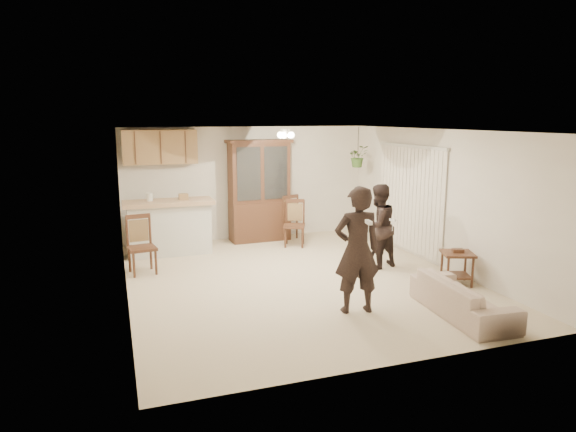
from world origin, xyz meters
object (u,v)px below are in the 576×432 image
object	(u,v)px
chair_bar	(142,257)
chair_hutch_right	(285,225)
adult	(357,250)
sofa	(463,290)
chair_hutch_left	(294,233)
china_hutch	(259,191)
side_table	(457,268)
child	(378,231)

from	to	relation	value
chair_bar	chair_hutch_right	xyz separation A→B (m)	(3.24, 1.75, -0.00)
adult	chair_bar	xyz separation A→B (m)	(-2.74, 2.84, -0.61)
sofa	chair_hutch_left	size ratio (longest dim) A/B	1.91
china_hutch	chair_hutch_left	size ratio (longest dim) A/B	2.26
sofa	chair_hutch_right	distance (m)	5.26
adult	china_hutch	world-z (taller)	china_hutch
sofa	chair_hutch_left	xyz separation A→B (m)	(-0.90, 4.42, -0.09)
side_table	chair_hutch_left	distance (m)	3.66
side_table	chair_hutch_right	world-z (taller)	chair_hutch_right
adult	child	size ratio (longest dim) A/B	1.33
sofa	side_table	world-z (taller)	sofa
sofa	child	size ratio (longest dim) A/B	1.39
adult	chair_bar	bearing A→B (deg)	-38.88
sofa	china_hutch	world-z (taller)	china_hutch
adult	chair_hutch_right	world-z (taller)	adult
adult	chair_bar	world-z (taller)	adult
china_hutch	chair_hutch_left	distance (m)	1.25
child	chair_bar	xyz separation A→B (m)	(-4.08, 1.00, -0.39)
chair_hutch_right	adult	bearing A→B (deg)	67.46
adult	side_table	distance (m)	2.27
child	chair_hutch_right	bearing A→B (deg)	-87.79
child	chair_hutch_left	bearing A→B (deg)	-80.23
adult	chair_hutch_left	bearing A→B (deg)	-89.36
child	chair_bar	distance (m)	4.22
side_table	chair_hutch_left	size ratio (longest dim) A/B	0.64
sofa	child	xyz separation A→B (m)	(0.00, 2.45, 0.31)
chair_bar	china_hutch	bearing A→B (deg)	24.71
adult	chair_hutch_right	xyz separation A→B (m)	(0.50, 4.59, -0.62)
chair_bar	side_table	bearing A→B (deg)	-33.99
chair_bar	chair_hutch_left	world-z (taller)	chair_bar
chair_hutch_right	china_hutch	bearing A→B (deg)	-15.86
sofa	chair_hutch_left	bearing A→B (deg)	15.56
china_hutch	chair_bar	size ratio (longest dim) A/B	2.16
child	chair_hutch_left	world-z (taller)	child
adult	side_table	size ratio (longest dim) A/B	2.85
child	chair_hutch_left	distance (m)	2.20
child	china_hutch	size ratio (longest dim) A/B	0.61
side_table	chair_bar	size ratio (longest dim) A/B	0.62
child	chair_bar	world-z (taller)	child
sofa	side_table	size ratio (longest dim) A/B	2.97
chair_bar	chair_hutch_left	xyz separation A→B (m)	(3.18, 0.97, -0.01)
adult	china_hutch	xyz separation A→B (m)	(-0.11, 4.58, 0.20)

